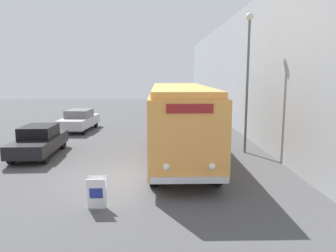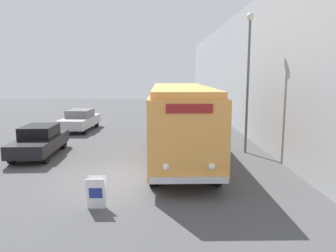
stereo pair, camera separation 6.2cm
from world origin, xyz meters
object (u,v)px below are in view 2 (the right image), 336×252
at_px(vintage_bus, 180,119).
at_px(streetlamp, 248,65).
at_px(sign_board, 96,193).
at_px(parked_car_mid, 80,120).
at_px(parked_car_near, 40,141).

relative_size(vintage_bus, streetlamp, 1.46).
distance_m(vintage_bus, sign_board, 6.34).
height_order(sign_board, parked_car_mid, parked_car_mid).
xyz_separation_m(streetlamp, parked_car_near, (-10.21, -0.40, -3.66)).
bearing_deg(streetlamp, sign_board, -132.10).
relative_size(streetlamp, parked_car_mid, 1.52).
height_order(vintage_bus, streetlamp, streetlamp).
height_order(sign_board, streetlamp, streetlamp).
distance_m(vintage_bus, parked_car_near, 6.97).
relative_size(sign_board, parked_car_near, 0.22).
distance_m(sign_board, parked_car_near, 7.61).
bearing_deg(parked_car_mid, streetlamp, -29.63).
distance_m(streetlamp, parked_car_mid, 12.61).
bearing_deg(vintage_bus, parked_car_mid, 129.10).
xyz_separation_m(streetlamp, parked_car_mid, (-10.00, 6.77, -3.65)).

